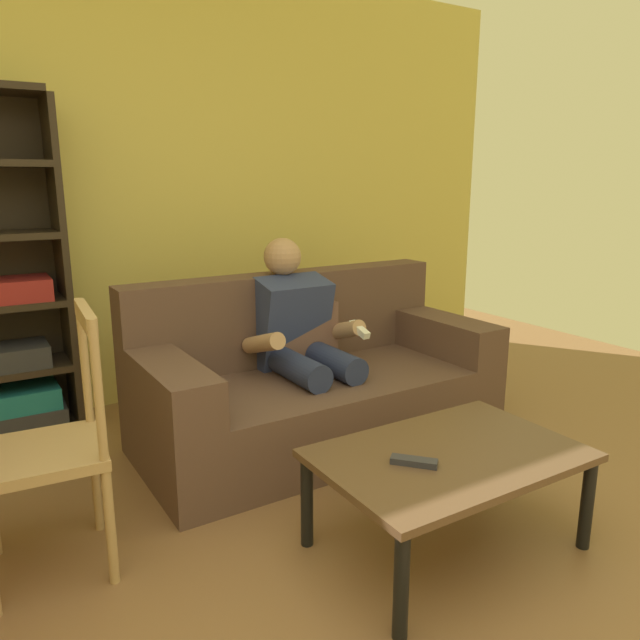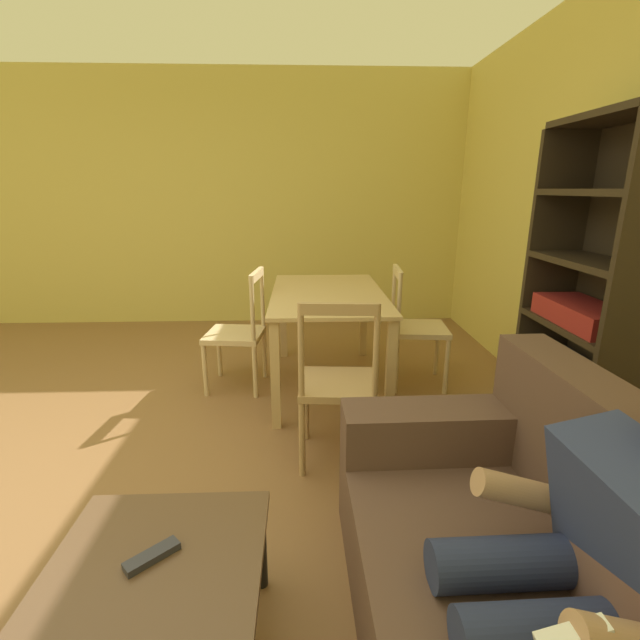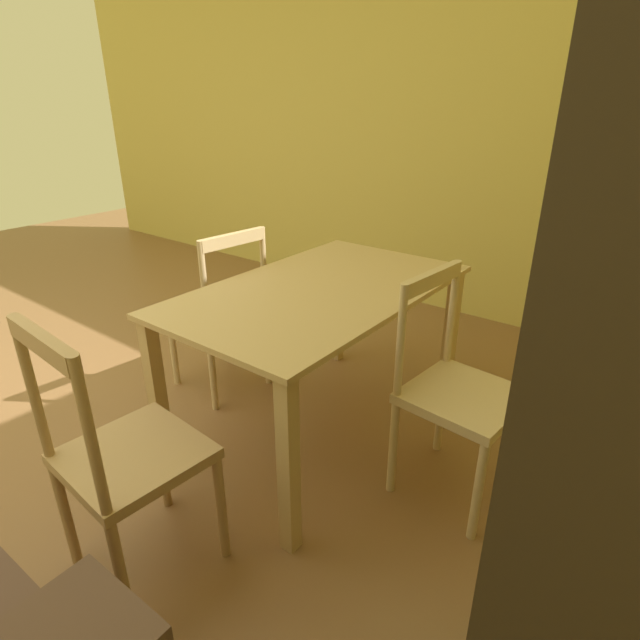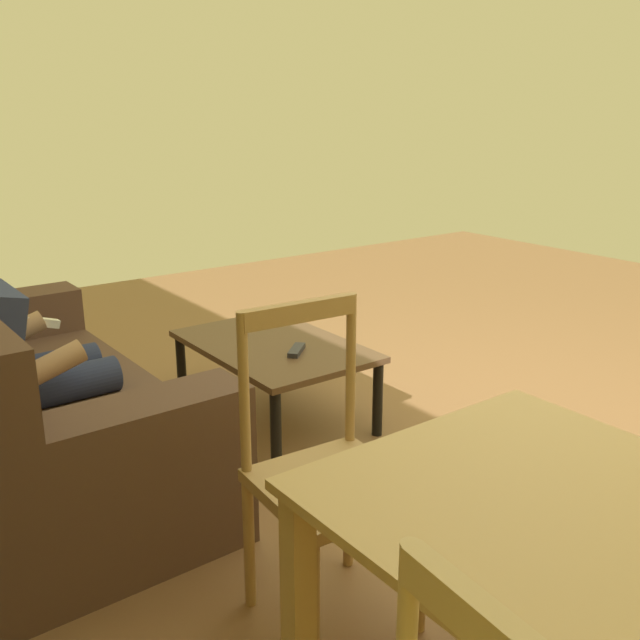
# 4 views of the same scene
# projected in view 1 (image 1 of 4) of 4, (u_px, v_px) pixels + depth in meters

# --- Properties ---
(wall_back) EXTENTS (6.61, 0.12, 2.74)m
(wall_back) POSITION_uv_depth(u_px,v_px,m) (55.00, 187.00, 3.50)
(wall_back) COLOR #DBC660
(wall_back) RESTS_ON ground_plane
(couch) EXTENTS (1.96, 0.94, 0.90)m
(couch) POSITION_uv_depth(u_px,v_px,m) (313.00, 382.00, 3.33)
(couch) COLOR brown
(couch) RESTS_ON ground_plane
(person_lounging) EXTENTS (0.60, 0.88, 1.10)m
(person_lounging) POSITION_uv_depth(u_px,v_px,m) (303.00, 341.00, 3.26)
(person_lounging) COLOR navy
(person_lounging) RESTS_ON ground_plane
(coffee_table) EXTENTS (1.00, 0.66, 0.40)m
(coffee_table) POSITION_uv_depth(u_px,v_px,m) (449.00, 463.00, 2.29)
(coffee_table) COLOR brown
(coffee_table) RESTS_ON ground_plane
(tv_remote) EXTENTS (0.15, 0.16, 0.02)m
(tv_remote) POSITION_uv_depth(u_px,v_px,m) (414.00, 461.00, 2.18)
(tv_remote) COLOR #2D2D38
(tv_remote) RESTS_ON coffee_table
(dining_chair_facing_couch) EXTENTS (0.45, 0.45, 0.98)m
(dining_chair_facing_couch) POSITION_uv_depth(u_px,v_px,m) (51.00, 450.00, 2.15)
(dining_chair_facing_couch) COLOR tan
(dining_chair_facing_couch) RESTS_ON ground_plane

